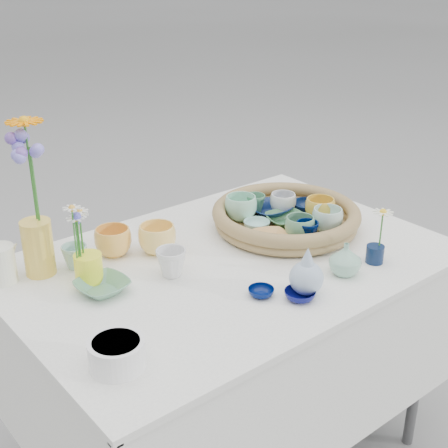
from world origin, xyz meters
TOP-DOWN VIEW (x-y plane):
  - wicker_tray at (0.28, 0.05)m, footprint 0.47×0.47m
  - tray_ceramic_0 at (0.29, 0.13)m, footprint 0.15×0.15m
  - tray_ceramic_1 at (0.40, 0.07)m, footprint 0.12×0.12m
  - tray_ceramic_2 at (0.38, -0.00)m, footprint 0.12×0.12m
  - tray_ceramic_3 at (0.27, 0.04)m, footprint 0.16×0.16m
  - tray_ceramic_4 at (0.23, -0.06)m, footprint 0.12×0.12m
  - tray_ceramic_5 at (0.18, 0.08)m, footprint 0.09×0.09m
  - tray_ceramic_6 at (0.19, 0.16)m, footprint 0.11×0.11m
  - tray_ceramic_7 at (0.33, 0.12)m, footprint 0.11×0.11m
  - tray_ceramic_8 at (0.41, 0.21)m, footprint 0.10×0.10m
  - tray_ceramic_9 at (0.24, -0.09)m, footprint 0.08×0.08m
  - tray_ceramic_10 at (0.15, -0.02)m, footprint 0.14×0.14m
  - tray_ceramic_11 at (0.34, -0.07)m, footprint 0.12×0.12m
  - tray_ceramic_12 at (0.26, 0.18)m, footprint 0.08×0.08m
  - loose_ceramic_0 at (-0.24, 0.23)m, footprint 0.12×0.12m
  - loose_ceramic_1 at (-0.13, 0.17)m, footprint 0.12×0.12m
  - loose_ceramic_2 at (-0.38, 0.06)m, footprint 0.15×0.15m
  - loose_ceramic_3 at (-0.18, 0.02)m, footprint 0.09×0.09m
  - loose_ceramic_4 at (-0.07, -0.21)m, footprint 0.08×0.08m
  - loose_ceramic_5 at (-0.37, 0.23)m, footprint 0.09×0.09m
  - loose_ceramic_6 at (-0.00, -0.29)m, footprint 0.10×0.10m
  - fluted_bowl at (-0.51, -0.24)m, footprint 0.13×0.13m
  - bud_vase_paleblue at (0.03, -0.28)m, footprint 0.10×0.10m
  - bud_vase_seafoam at (0.19, -0.27)m, footprint 0.10×0.10m
  - bud_vase_cobalt at (0.31, -0.28)m, footprint 0.06×0.06m
  - single_daisy at (0.33, -0.28)m, footprint 0.08×0.08m
  - tall_vase_yellow at (-0.46, 0.26)m, footprint 0.09×0.09m
  - gerbera at (-0.44, 0.27)m, footprint 0.14×0.14m
  - hydrangea at (-0.44, 0.26)m, footprint 0.09×0.09m
  - white_pitcher at (-0.56, 0.28)m, footprint 0.13×0.11m
  - daisy_cup at (-0.38, 0.14)m, footprint 0.08×0.08m
  - daisy_posy at (-0.39, 0.14)m, footprint 0.09×0.09m

SIDE VIEW (x-z plane):
  - loose_ceramic_4 at x=-0.07m, z-range 0.77..0.79m
  - loose_ceramic_6 at x=0.00m, z-range 0.77..0.79m
  - loose_ceramic_2 at x=-0.38m, z-range 0.77..0.80m
  - bud_vase_cobalt at x=0.31m, z-range 0.77..0.82m
  - tray_ceramic_8 at x=0.41m, z-range 0.78..0.81m
  - tray_ceramic_5 at x=0.18m, z-range 0.78..0.81m
  - tray_ceramic_10 at x=0.15m, z-range 0.78..0.81m
  - fluted_bowl at x=-0.51m, z-range 0.77..0.83m
  - tray_ceramic_3 at x=0.27m, z-range 0.78..0.81m
  - loose_ceramic_5 at x=-0.37m, z-range 0.77..0.83m
  - tray_ceramic_1 at x=0.40m, z-range 0.78..0.81m
  - tray_ceramic_0 at x=0.29m, z-range 0.78..0.82m
  - wicker_tray at x=0.28m, z-range 0.77..0.84m
  - loose_ceramic_3 at x=-0.18m, z-range 0.77..0.84m
  - daisy_cup at x=-0.38m, z-range 0.77..0.85m
  - loose_ceramic_0 at x=-0.24m, z-range 0.77..0.85m
  - loose_ceramic_1 at x=-0.13m, z-range 0.77..0.85m
  - bud_vase_seafoam at x=0.19m, z-range 0.77..0.86m
  - tray_ceramic_12 at x=0.26m, z-range 0.78..0.85m
  - tray_ceramic_9 at x=0.24m, z-range 0.78..0.85m
  - tray_ceramic_7 at x=0.33m, z-range 0.78..0.85m
  - white_pitcher at x=-0.56m, z-range 0.77..0.87m
  - tray_ceramic_4 at x=0.23m, z-range 0.78..0.86m
  - tray_ceramic_11 at x=0.34m, z-range 0.78..0.86m
  - tray_ceramic_2 at x=0.38m, z-range 0.78..0.86m
  - tray_ceramic_6 at x=0.19m, z-range 0.78..0.87m
  - bud_vase_paleblue at x=0.03m, z-range 0.77..0.90m
  - tall_vase_yellow at x=-0.46m, z-range 0.77..0.92m
  - single_daisy at x=0.33m, z-range 0.81..0.93m
  - daisy_posy at x=-0.39m, z-range 0.85..0.99m
  - hydrangea at x=-0.44m, z-range 0.88..1.17m
  - gerbera at x=-0.44m, z-range 0.91..1.20m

